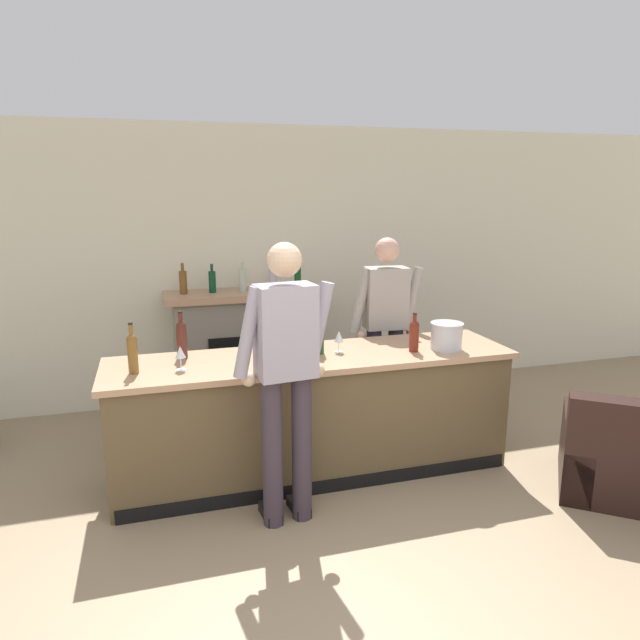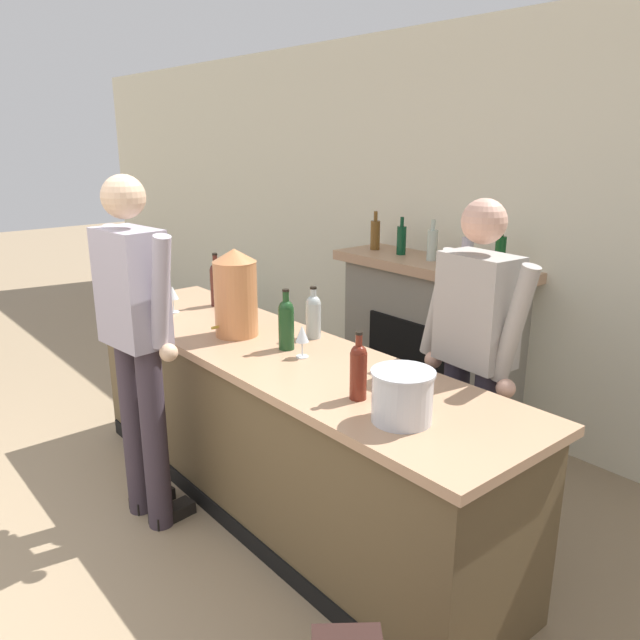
% 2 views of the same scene
% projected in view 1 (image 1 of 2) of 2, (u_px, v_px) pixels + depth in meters
% --- Properties ---
extents(wall_back_panel, '(12.00, 0.07, 2.75)m').
position_uv_depth(wall_back_panel, '(248.00, 266.00, 5.79)').
color(wall_back_panel, beige).
rests_on(wall_back_panel, ground_plane).
extents(bar_counter, '(3.01, 0.76, 0.94)m').
position_uv_depth(bar_counter, '(314.00, 414.00, 4.33)').
color(bar_counter, brown).
rests_on(bar_counter, ground_plane).
extents(fireplace_stone, '(1.50, 0.52, 1.48)m').
position_uv_depth(fireplace_stone, '(244.00, 347.00, 5.69)').
color(fireplace_stone, gray).
rests_on(fireplace_stone, ground_plane).
extents(armchair_black, '(1.19, 1.17, 0.79)m').
position_uv_depth(armchair_black, '(630.00, 462.00, 4.02)').
color(armchair_black, black).
rests_on(armchair_black, ground_plane).
extents(person_customer, '(0.66, 0.33, 1.83)m').
position_uv_depth(person_customer, '(286.00, 373.00, 3.54)').
color(person_customer, '#3A2F39').
rests_on(person_customer, ground_plane).
extents(person_bartender, '(0.66, 0.33, 1.74)m').
position_uv_depth(person_bartender, '(385.00, 326.00, 4.99)').
color(person_bartender, '#332E3F').
rests_on(person_bartender, ground_plane).
extents(copper_dispenser, '(0.24, 0.28, 0.49)m').
position_uv_depth(copper_dispenser, '(272.00, 327.00, 4.05)').
color(copper_dispenser, '#C47C4A').
rests_on(copper_dispenser, bar_counter).
extents(ice_bucket_steel, '(0.25, 0.25, 0.21)m').
position_uv_depth(ice_bucket_steel, '(446.00, 336.00, 4.36)').
color(ice_bucket_steel, silver).
rests_on(ice_bucket_steel, bar_counter).
extents(wine_bottle_chardonnay_pale, '(0.08, 0.08, 0.35)m').
position_uv_depth(wine_bottle_chardonnay_pale, '(181.00, 337.00, 4.13)').
color(wine_bottle_chardonnay_pale, '#4A201A').
rests_on(wine_bottle_chardonnay_pale, bar_counter).
extents(wine_bottle_rose_blush, '(0.07, 0.07, 0.30)m').
position_uv_depth(wine_bottle_rose_blush, '(414.00, 334.00, 4.29)').
color(wine_bottle_rose_blush, maroon).
rests_on(wine_bottle_rose_blush, bar_counter).
extents(wine_bottle_port_short, '(0.08, 0.08, 0.32)m').
position_uv_depth(wine_bottle_port_short, '(319.00, 335.00, 4.24)').
color(wine_bottle_port_short, '#193E1C').
rests_on(wine_bottle_port_short, bar_counter).
extents(wine_bottle_burgundy_dark, '(0.08, 0.08, 0.29)m').
position_uv_depth(wine_bottle_burgundy_dark, '(304.00, 330.00, 4.44)').
color(wine_bottle_burgundy_dark, '#ADB7B6').
rests_on(wine_bottle_burgundy_dark, bar_counter).
extents(wine_bottle_riesling_slim, '(0.07, 0.07, 0.35)m').
position_uv_depth(wine_bottle_riesling_slim, '(132.00, 351.00, 3.78)').
color(wine_bottle_riesling_slim, brown).
rests_on(wine_bottle_riesling_slim, bar_counter).
extents(wine_glass_front_right, '(0.07, 0.07, 0.17)m').
position_uv_depth(wine_glass_front_right, '(180.00, 353.00, 3.85)').
color(wine_glass_front_right, silver).
rests_on(wine_glass_front_right, bar_counter).
extents(wine_glass_by_dispenser, '(0.07, 0.07, 0.17)m').
position_uv_depth(wine_glass_by_dispenser, '(339.00, 337.00, 4.27)').
color(wine_glass_by_dispenser, silver).
rests_on(wine_glass_by_dispenser, bar_counter).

